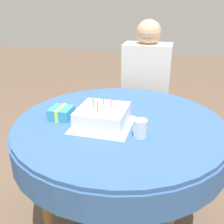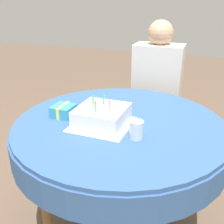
{
  "view_description": "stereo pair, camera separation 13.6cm",
  "coord_description": "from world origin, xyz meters",
  "views": [
    {
      "loc": [
        0.29,
        -1.23,
        1.36
      ],
      "look_at": [
        -0.04,
        -0.02,
        0.82
      ],
      "focal_mm": 42.0,
      "sensor_mm": 36.0,
      "label": 1
    },
    {
      "loc": [
        0.42,
        -1.18,
        1.36
      ],
      "look_at": [
        -0.04,
        -0.02,
        0.82
      ],
      "focal_mm": 42.0,
      "sensor_mm": 36.0,
      "label": 2
    }
  ],
  "objects": [
    {
      "name": "dining_table",
      "position": [
        0.0,
        0.0,
        0.67
      ],
      "size": [
        1.13,
        1.13,
        0.76
      ],
      "color": "#335689",
      "rests_on": "ground_plane"
    },
    {
      "name": "gift_box",
      "position": [
        -0.31,
        -0.05,
        0.8
      ],
      "size": [
        0.11,
        0.12,
        0.07
      ],
      "color": "teal",
      "rests_on": "dining_table"
    },
    {
      "name": "napkin",
      "position": [
        -0.07,
        -0.07,
        0.77
      ],
      "size": [
        0.29,
        0.29,
        0.0
      ],
      "color": "white",
      "rests_on": "dining_table"
    },
    {
      "name": "drinking_glass",
      "position": [
        0.13,
        -0.15,
        0.81
      ],
      "size": [
        0.06,
        0.06,
        0.09
      ],
      "color": "silver",
      "rests_on": "dining_table"
    },
    {
      "name": "birthday_cake",
      "position": [
        -0.07,
        -0.07,
        0.81
      ],
      "size": [
        0.24,
        0.24,
        0.15
      ],
      "color": "white",
      "rests_on": "dining_table"
    },
    {
      "name": "person",
      "position": [
        0.03,
        0.78,
        0.73
      ],
      "size": [
        0.37,
        0.32,
        1.23
      ],
      "rotation": [
        0.0,
        0.0,
        0.03
      ],
      "color": "tan",
      "rests_on": "ground_plane"
    },
    {
      "name": "chair",
      "position": [
        0.02,
        0.87,
        0.53
      ],
      "size": [
        0.4,
        0.4,
        0.99
      ],
      "rotation": [
        0.0,
        0.0,
        0.03
      ],
      "color": "#A37A4C",
      "rests_on": "ground_plane"
    }
  ]
}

